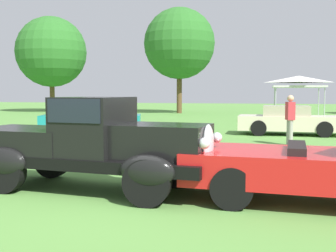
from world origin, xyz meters
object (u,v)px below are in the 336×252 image
object	(u,v)px
show_car_teal	(91,119)
canopy_tent_left_field	(298,81)
spectator_far_side	(290,118)
feature_pickup_truck	(90,143)
show_car_cream	(289,121)
neighbor_convertible	(333,168)

from	to	relation	value
show_car_teal	canopy_tent_left_field	distance (m)	12.24
show_car_teal	spectator_far_side	xyz separation A→B (m)	(8.22, -2.47, 0.31)
feature_pickup_truck	canopy_tent_left_field	xyz separation A→B (m)	(4.94, 17.79, 1.55)
canopy_tent_left_field	show_car_cream	bearing A→B (deg)	-97.08
neighbor_convertible	canopy_tent_left_field	distance (m)	17.98
show_car_teal	show_car_cream	xyz separation A→B (m)	(8.41, 1.17, -0.00)
feature_pickup_truck	neighbor_convertible	xyz separation A→B (m)	(4.16, -0.09, -0.29)
show_car_cream	canopy_tent_left_field	world-z (taller)	canopy_tent_left_field
show_car_cream	canopy_tent_left_field	size ratio (longest dim) A/B	1.52
feature_pickup_truck	show_car_cream	bearing A→B (deg)	69.71
feature_pickup_truck	show_car_cream	size ratio (longest dim) A/B	1.12
feature_pickup_truck	show_car_teal	distance (m)	10.86
show_car_teal	canopy_tent_left_field	xyz separation A→B (m)	(9.24, 7.82, 1.82)
show_car_teal	spectator_far_side	bearing A→B (deg)	-16.71
show_car_cream	spectator_far_side	distance (m)	3.66
neighbor_convertible	show_car_teal	xyz separation A→B (m)	(-8.45, 10.06, 0.02)
spectator_far_side	show_car_teal	bearing A→B (deg)	163.29
neighbor_convertible	canopy_tent_left_field	bearing A→B (deg)	87.49
canopy_tent_left_field	show_car_teal	bearing A→B (deg)	-139.77
feature_pickup_truck	neighbor_convertible	world-z (taller)	feature_pickup_truck
show_car_teal	show_car_cream	world-z (taller)	same
show_car_teal	neighbor_convertible	bearing A→B (deg)	-49.96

